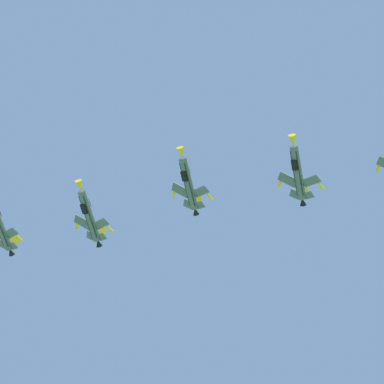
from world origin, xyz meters
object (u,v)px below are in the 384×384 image
Objects in this scene: fighter_jet_left_wing at (298,171)px; fighter_jet_right_outer at (0,224)px; fighter_jet_right_wing at (188,182)px; fighter_jet_left_outer at (89,215)px.

fighter_jet_left_wing is 1.00× the size of fighter_jet_right_outer.
fighter_jet_left_outer is (-18.05, 12.67, -2.80)m from fighter_jet_right_wing.
fighter_jet_left_outer reaches higher than fighter_jet_left_wing.
fighter_jet_right_outer is at bearing 0.33° from fighter_jet_right_wing.
fighter_jet_left_wing is at bearing 179.49° from fighter_jet_left_outer.
fighter_jet_left_outer is at bearing -4.05° from fighter_jet_right_wing.
fighter_jet_left_outer is at bearing -174.78° from fighter_jet_right_outer.
fighter_jet_right_outer is at bearing 5.22° from fighter_jet_left_outer.
fighter_jet_right_wing reaches higher than fighter_jet_left_wing.
fighter_jet_right_outer reaches higher than fighter_jet_left_wing.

